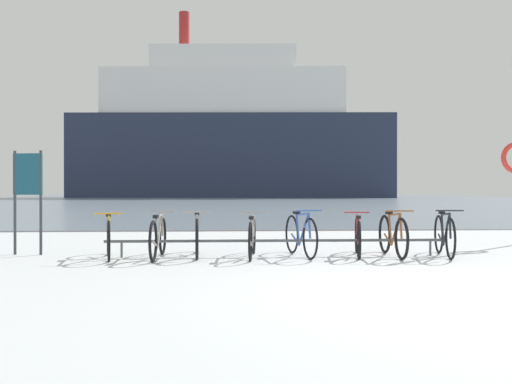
# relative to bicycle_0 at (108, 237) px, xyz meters

# --- Properties ---
(ground) EXTENTS (80.00, 132.00, 0.08)m
(ground) POSITION_rel_bicycle_0_xyz_m (4.35, 50.24, -0.40)
(ground) COLOR silver
(bike_rack) EXTENTS (6.06, 0.09, 0.31)m
(bike_rack) POSITION_rel_bicycle_0_xyz_m (2.93, 0.10, -0.09)
(bike_rack) COLOR #4C5156
(bike_rack) RESTS_ON ground
(bicycle_0) EXTENTS (0.51, 1.62, 0.80)m
(bicycle_0) POSITION_rel_bicycle_0_xyz_m (0.00, 0.00, 0.00)
(bicycle_0) COLOR black
(bicycle_0) RESTS_ON ground
(bicycle_1) EXTENTS (0.46, 1.72, 0.80)m
(bicycle_1) POSITION_rel_bicycle_0_xyz_m (0.85, -0.02, -0.00)
(bicycle_1) COLOR black
(bicycle_1) RESTS_ON ground
(bicycle_2) EXTENTS (0.46, 1.74, 0.81)m
(bicycle_2) POSITION_rel_bicycle_0_xyz_m (1.50, 0.22, 0.00)
(bicycle_2) COLOR black
(bicycle_2) RESTS_ON ground
(bicycle_3) EXTENTS (0.46, 1.74, 0.77)m
(bicycle_3) POSITION_rel_bicycle_0_xyz_m (2.47, -0.01, -0.01)
(bicycle_3) COLOR black
(bicycle_3) RESTS_ON ground
(bicycle_4) EXTENTS (0.49, 1.67, 0.84)m
(bicycle_4) POSITION_rel_bicycle_0_xyz_m (3.33, 0.10, 0.02)
(bicycle_4) COLOR black
(bicycle_4) RESTS_ON ground
(bicycle_5) EXTENTS (0.50, 1.64, 0.77)m
(bicycle_5) POSITION_rel_bicycle_0_xyz_m (4.36, 0.11, -0.01)
(bicycle_5) COLOR black
(bicycle_5) RESTS_ON ground
(bicycle_6) EXTENTS (0.46, 1.74, 0.83)m
(bicycle_6) POSITION_rel_bicycle_0_xyz_m (4.95, -0.02, 0.01)
(bicycle_6) COLOR black
(bicycle_6) RESTS_ON ground
(bicycle_7) EXTENTS (0.47, 1.68, 0.84)m
(bicycle_7) POSITION_rel_bicycle_0_xyz_m (5.86, -0.07, 0.02)
(bicycle_7) COLOR black
(bicycle_7) RESTS_ON ground
(info_sign) EXTENTS (0.55, 0.14, 1.89)m
(info_sign) POSITION_rel_bicycle_0_xyz_m (-1.57, 0.63, 0.91)
(info_sign) COLOR #33383D
(info_sign) RESTS_ON ground
(ferry_ship) EXTENTS (47.46, 11.62, 27.52)m
(ferry_ship) POSITION_rel_bicycle_0_xyz_m (2.76, 73.73, 8.86)
(ferry_ship) COLOR #232D47
(ferry_ship) RESTS_ON ground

